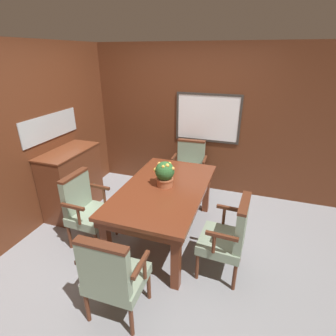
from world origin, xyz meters
name	(u,v)px	position (x,y,z in m)	size (l,w,h in m)	color
ground_plane	(153,242)	(0.00, 0.00, 0.00)	(14.00, 14.00, 0.00)	gray
wall_back	(190,120)	(0.00, 1.76, 1.23)	(7.20, 0.08, 2.45)	#5B2D19
wall_left	(32,140)	(-1.70, 0.00, 1.23)	(0.08, 7.20, 2.45)	#5B2D19
dining_table	(164,194)	(0.09, 0.19, 0.64)	(1.02, 1.77, 0.74)	maroon
chair_head_far	(189,166)	(0.10, 1.44, 0.51)	(0.57, 0.49, 0.94)	#562B19
chair_left_near	(86,207)	(-0.82, -0.22, 0.51)	(0.48, 0.57, 0.94)	#562B19
chair_head_near	(113,275)	(0.07, -1.09, 0.51)	(0.56, 0.47, 0.94)	#562B19
chair_right_near	(229,235)	(0.97, -0.20, 0.51)	(0.49, 0.57, 0.94)	#562B19
potted_plant	(165,174)	(0.09, 0.23, 0.91)	(0.27, 0.24, 0.33)	#B2603D
sideboard_cabinet	(72,181)	(-1.44, 0.33, 0.50)	(0.48, 0.96, 1.00)	brown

